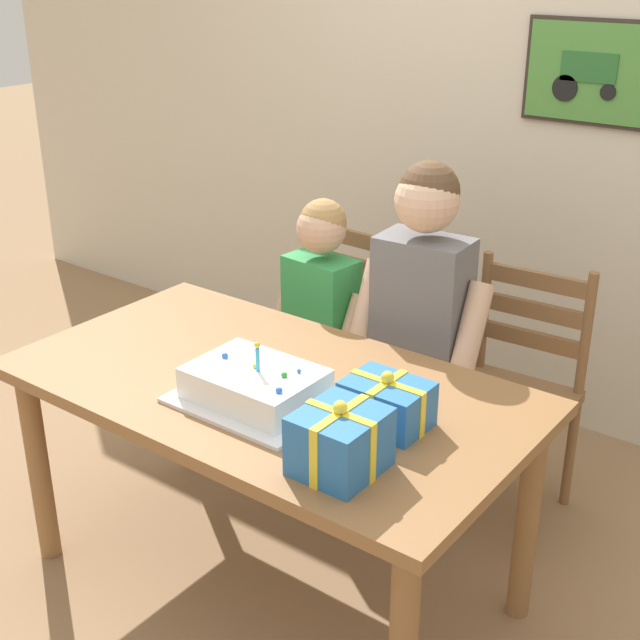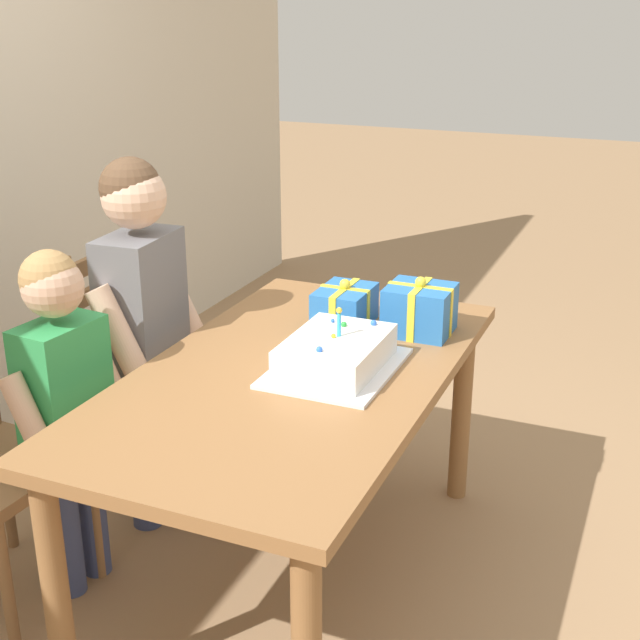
{
  "view_description": "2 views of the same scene",
  "coord_description": "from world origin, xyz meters",
  "px_view_note": "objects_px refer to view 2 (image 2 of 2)",
  "views": [
    {
      "loc": [
        1.49,
        -1.72,
        1.93
      ],
      "look_at": [
        0.11,
        0.1,
        0.93
      ],
      "focal_mm": 48.63,
      "sensor_mm": 36.0,
      "label": 1
    },
    {
      "loc": [
        -2.12,
        -0.98,
        1.77
      ],
      "look_at": [
        0.12,
        -0.03,
        0.86
      ],
      "focal_mm": 48.51,
      "sensor_mm": 36.0,
      "label": 2
    }
  ],
  "objects_px": {
    "child_older": "(143,310)",
    "birthday_cake": "(336,355)",
    "gift_box_red_large": "(420,309)",
    "chair_right": "(140,361)",
    "gift_box_beside_cake": "(344,306)",
    "child_younger": "(65,392)",
    "dining_table": "(294,399)"
  },
  "relations": [
    {
      "from": "child_older",
      "to": "birthday_cake",
      "type": "bearing_deg",
      "value": -97.67
    },
    {
      "from": "gift_box_red_large",
      "to": "chair_right",
      "type": "height_order",
      "value": "gift_box_red_large"
    },
    {
      "from": "gift_box_red_large",
      "to": "gift_box_beside_cake",
      "type": "distance_m",
      "value": 0.26
    },
    {
      "from": "gift_box_beside_cake",
      "to": "chair_right",
      "type": "bearing_deg",
      "value": 90.28
    },
    {
      "from": "birthday_cake",
      "to": "gift_box_red_large",
      "type": "relative_size",
      "value": 2.05
    },
    {
      "from": "gift_box_red_large",
      "to": "gift_box_beside_cake",
      "type": "xyz_separation_m",
      "value": [
        -0.03,
        0.25,
        -0.02
      ]
    },
    {
      "from": "gift_box_red_large",
      "to": "chair_right",
      "type": "relative_size",
      "value": 0.23
    },
    {
      "from": "birthday_cake",
      "to": "chair_right",
      "type": "xyz_separation_m",
      "value": [
        0.36,
        0.95,
        -0.32
      ]
    },
    {
      "from": "birthday_cake",
      "to": "gift_box_beside_cake",
      "type": "xyz_separation_m",
      "value": [
        0.36,
        0.12,
        0.02
      ]
    },
    {
      "from": "birthday_cake",
      "to": "child_older",
      "type": "distance_m",
      "value": 0.74
    },
    {
      "from": "child_younger",
      "to": "chair_right",
      "type": "bearing_deg",
      "value": 17.34
    },
    {
      "from": "chair_right",
      "to": "gift_box_red_large",
      "type": "bearing_deg",
      "value": -88.36
    },
    {
      "from": "birthday_cake",
      "to": "chair_right",
      "type": "relative_size",
      "value": 0.48
    },
    {
      "from": "gift_box_red_large",
      "to": "child_older",
      "type": "relative_size",
      "value": 0.17
    },
    {
      "from": "gift_box_red_large",
      "to": "child_younger",
      "type": "xyz_separation_m",
      "value": [
        -0.71,
        0.87,
        -0.15
      ]
    },
    {
      "from": "gift_box_beside_cake",
      "to": "child_older",
      "type": "distance_m",
      "value": 0.67
    },
    {
      "from": "gift_box_beside_cake",
      "to": "child_older",
      "type": "xyz_separation_m",
      "value": [
        -0.26,
        0.62,
        -0.01
      ]
    },
    {
      "from": "chair_right",
      "to": "child_older",
      "type": "relative_size",
      "value": 0.71
    },
    {
      "from": "dining_table",
      "to": "birthday_cake",
      "type": "xyz_separation_m",
      "value": [
        0.05,
        -0.11,
        0.14
      ]
    },
    {
      "from": "chair_right",
      "to": "child_younger",
      "type": "height_order",
      "value": "child_younger"
    },
    {
      "from": "birthday_cake",
      "to": "gift_box_beside_cake",
      "type": "height_order",
      "value": "birthday_cake"
    },
    {
      "from": "dining_table",
      "to": "child_younger",
      "type": "height_order",
      "value": "child_younger"
    },
    {
      "from": "chair_right",
      "to": "child_younger",
      "type": "bearing_deg",
      "value": -162.66
    },
    {
      "from": "child_younger",
      "to": "gift_box_beside_cake",
      "type": "bearing_deg",
      "value": -42.0
    },
    {
      "from": "dining_table",
      "to": "birthday_cake",
      "type": "distance_m",
      "value": 0.19
    },
    {
      "from": "dining_table",
      "to": "gift_box_red_large",
      "type": "distance_m",
      "value": 0.54
    },
    {
      "from": "dining_table",
      "to": "chair_right",
      "type": "relative_size",
      "value": 1.7
    },
    {
      "from": "dining_table",
      "to": "gift_box_beside_cake",
      "type": "distance_m",
      "value": 0.44
    },
    {
      "from": "gift_box_red_large",
      "to": "birthday_cake",
      "type": "bearing_deg",
      "value": 160.76
    },
    {
      "from": "dining_table",
      "to": "birthday_cake",
      "type": "bearing_deg",
      "value": -66.08
    },
    {
      "from": "gift_box_beside_cake",
      "to": "child_older",
      "type": "height_order",
      "value": "child_older"
    },
    {
      "from": "child_older",
      "to": "child_younger",
      "type": "bearing_deg",
      "value": 179.94
    }
  ]
}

